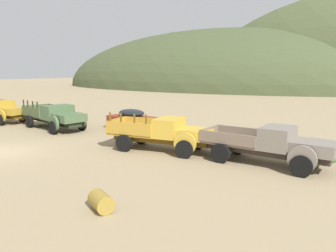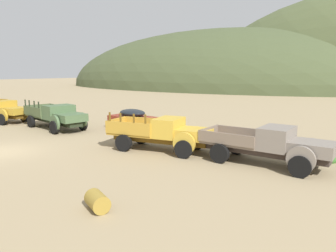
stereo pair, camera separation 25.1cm
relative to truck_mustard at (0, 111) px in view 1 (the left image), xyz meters
name	(u,v)px [view 1 (the left image)]	position (x,y,z in m)	size (l,w,h in m)	color
ground_plane	(2,153)	(10.42, -5.75, -1.02)	(300.00, 300.00, 0.00)	#998460
hill_far_right	(212,87)	(-11.50, 65.92, -1.02)	(98.39, 51.19, 30.73)	#424C2D
truck_mustard	(0,111)	(0.00, 0.00, 0.00)	(6.46, 2.83, 1.91)	#593D12
truck_weathered_green	(57,117)	(7.14, 0.54, -0.01)	(6.83, 3.43, 2.16)	#232B1B
car_rust_red	(135,119)	(12.16, 3.77, -0.20)	(4.71, 2.19, 1.57)	maroon
truck_faded_yellow	(167,134)	(17.87, -0.37, -0.02)	(6.16, 3.13, 2.16)	brown
truck_primer_gray	(275,145)	(23.69, 0.11, -0.03)	(6.20, 2.45, 1.89)	#3D322D
oil_drum_tipped	(101,202)	(20.43, -8.05, -0.72)	(1.08, 0.93, 0.60)	olive
bush_near_barrel	(59,113)	(0.98, 5.42, -0.71)	(1.40, 1.27, 1.26)	olive
bush_front_right	(153,136)	(15.24, 1.81, -0.80)	(0.96, 0.89, 0.85)	#4C8438
bush_back_edge	(332,158)	(25.86, 2.42, -0.86)	(0.79, 0.83, 0.62)	#3D702D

